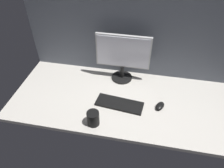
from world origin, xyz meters
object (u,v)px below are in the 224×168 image
Objects in this scene: keyboard at (119,104)px; mouse at (160,106)px; monitor at (123,56)px; mug_black_travel at (93,118)px.

mouse reaches higher than keyboard.
mouse is at bearing 12.20° from keyboard.
mug_black_travel is (-11.99, -55.70, -18.24)cm from monitor.
monitor is at bearing 161.24° from mouse.
keyboard is (3.30, -33.95, -22.81)cm from monitor.
monitor reaches higher than mouse.
mug_black_travel reaches higher than mouse.
mouse is at bearing 28.21° from mug_black_travel.
keyboard is at bearing -84.44° from monitor.
keyboard is 31.48cm from mouse.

